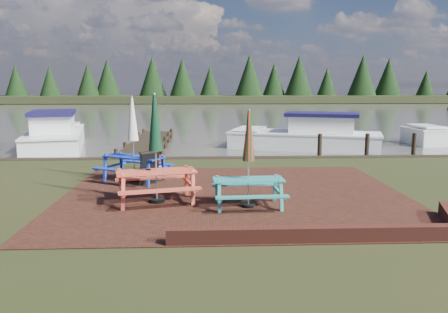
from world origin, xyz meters
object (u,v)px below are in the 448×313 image
picnic_table_teal (248,174)px  boat_jetty (56,136)px  picnic_table_red (156,166)px  chalkboard (150,168)px  jetty (150,142)px  picnic_table_blue (134,152)px  boat_near (307,137)px  person (157,145)px

picnic_table_teal → boat_jetty: size_ratio=0.31×
picnic_table_red → chalkboard: size_ratio=2.80×
picnic_table_teal → jetty: picnic_table_teal is taller
chalkboard → picnic_table_blue: bearing=102.8°
picnic_table_teal → boat_near: picnic_table_teal is taller
picnic_table_blue → boat_jetty: 9.81m
picnic_table_teal → boat_jetty: (-8.27, 11.36, -0.39)m
picnic_table_red → boat_jetty: picnic_table_red is taller
boat_near → boat_jetty: bearing=106.7°
picnic_table_teal → boat_near: size_ratio=0.30×
picnic_table_red → jetty: size_ratio=0.29×
chalkboard → jetty: size_ratio=0.11×
jetty → boat_jetty: bearing=-178.6°
picnic_table_red → chalkboard: 2.17m
picnic_table_blue → chalkboard: picnic_table_blue is taller
picnic_table_teal → picnic_table_red: 2.29m
boat_jetty → boat_near: (12.23, -0.56, -0.03)m
picnic_table_teal → picnic_table_blue: bearing=133.9°
jetty → boat_near: 7.74m
picnic_table_red → jetty: bearing=84.3°
boat_near → person: person is taller
picnic_table_teal → chalkboard: size_ratio=2.42×
picnic_table_blue → person: picnic_table_blue is taller
picnic_table_teal → jetty: bearing=105.4°
picnic_table_teal → jetty: size_ratio=0.25×
picnic_table_red → person: picnic_table_red is taller
boat_near → person: (-6.61, -6.06, 0.48)m
boat_jetty → person: person is taller
person → jetty: bearing=-97.4°
chalkboard → person: bearing=50.8°
picnic_table_blue → chalkboard: size_ratio=2.67×
boat_near → picnic_table_red: bearing=168.3°
picnic_table_teal → person: 5.43m
picnic_table_red → chalkboard: bearing=87.9°
picnic_table_blue → boat_jetty: size_ratio=0.34×
picnic_table_blue → chalkboard: bearing=-9.0°
jetty → boat_jetty: size_ratio=1.21×
boat_near → picnic_table_teal: bearing=179.2°
picnic_table_red → person: size_ratio=1.54×
chalkboard → picnic_table_teal: bearing=-83.7°
chalkboard → boat_near: 10.54m
picnic_table_teal → jetty: (-3.75, 11.47, -0.70)m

